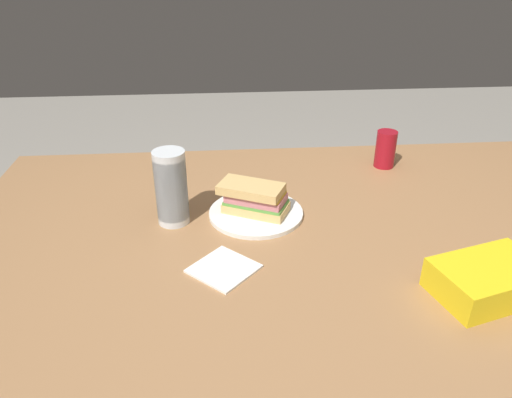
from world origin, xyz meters
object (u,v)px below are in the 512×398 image
at_px(paper_plate, 256,213).
at_px(sandwich, 254,198).
at_px(plastic_cup_stack, 171,188).
at_px(soda_can_red, 385,149).
at_px(chip_bag, 489,280).
at_px(dining_table, 299,254).

xyz_separation_m(paper_plate, sandwich, (0.00, 0.00, 0.05)).
bearing_deg(plastic_cup_stack, soda_can_red, -155.30).
distance_m(paper_plate, soda_can_red, 0.54).
bearing_deg(chip_bag, soda_can_red, -104.46).
bearing_deg(sandwich, dining_table, 144.55).
xyz_separation_m(sandwich, chip_bag, (-0.47, 0.37, -0.02)).
relative_size(paper_plate, chip_bag, 1.12).
height_order(paper_plate, plastic_cup_stack, plastic_cup_stack).
relative_size(sandwich, chip_bag, 0.89).
distance_m(paper_plate, plastic_cup_stack, 0.24).
distance_m(dining_table, sandwich, 0.19).
bearing_deg(chip_bag, paper_plate, -54.44).
distance_m(paper_plate, chip_bag, 0.60).
bearing_deg(plastic_cup_stack, sandwich, -175.77).
xyz_separation_m(dining_table, chip_bag, (-0.36, 0.29, 0.11)).
relative_size(dining_table, chip_bag, 7.86).
xyz_separation_m(dining_table, paper_plate, (0.11, -0.08, 0.08)).
bearing_deg(paper_plate, soda_can_red, -146.95).
bearing_deg(sandwich, chip_bag, 141.63).
distance_m(sandwich, soda_can_red, 0.54).
bearing_deg(paper_plate, plastic_cup_stack, 4.18).
xyz_separation_m(dining_table, soda_can_red, (-0.34, -0.38, 0.14)).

